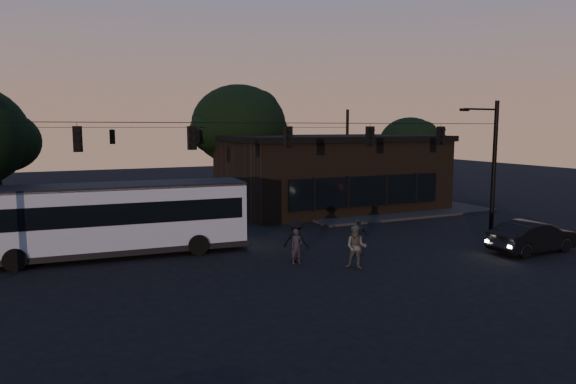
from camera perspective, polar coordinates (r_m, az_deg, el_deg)
name	(u,v)px	position (r m, az deg, el deg)	size (l,w,h in m)	color
ground	(330,277)	(21.07, 4.66, -9.37)	(120.00, 120.00, 0.00)	black
sidewalk_far_right	(377,207)	(38.92, 9.86, -1.67)	(14.00, 10.00, 0.15)	black
building	(329,171)	(38.67, 4.61, 2.29)	(15.40, 10.41, 5.40)	black
tree_behind	(239,125)	(41.95, -5.48, 7.42)	(7.60, 7.60, 9.43)	black
tree_right	(409,143)	(45.28, 13.35, 5.27)	(5.20, 5.20, 6.86)	black
signal_rig_near	(288,161)	(23.80, 0.00, 3.46)	(26.24, 0.30, 7.50)	black
signal_rig_far	(197,152)	(38.89, -10.03, 4.44)	(26.24, 0.30, 7.50)	black
bus	(116,216)	(25.34, -18.52, -2.50)	(12.16, 3.61, 3.38)	#8B98B1
car	(534,237)	(27.49, 25.62, -4.48)	(1.63, 4.68, 1.54)	black
pedestrian_a	(297,246)	(22.80, 0.98, -6.03)	(0.57, 0.37, 1.56)	black
pedestrian_b	(356,247)	(22.20, 7.59, -6.07)	(0.90, 0.70, 1.86)	#454640
pedestrian_c	(358,236)	(24.74, 7.83, -4.92)	(0.98, 0.41, 1.67)	#2F2F39
pedestrian_d	(296,241)	(23.07, 0.91, -5.48)	(1.21, 0.70, 1.88)	black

